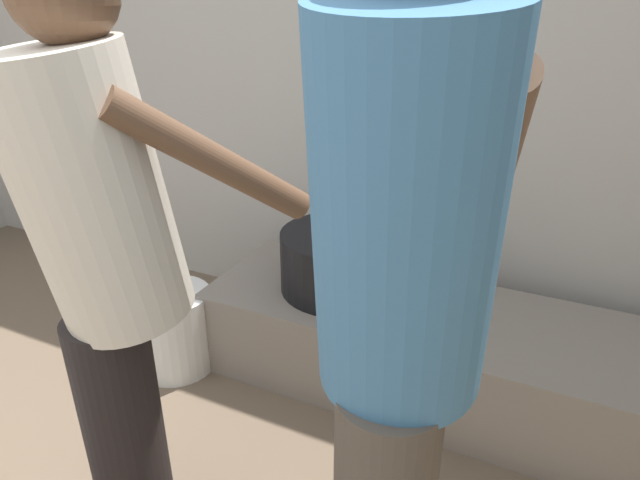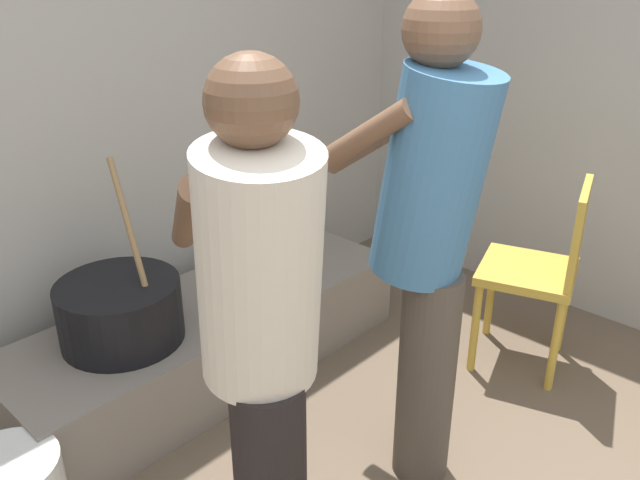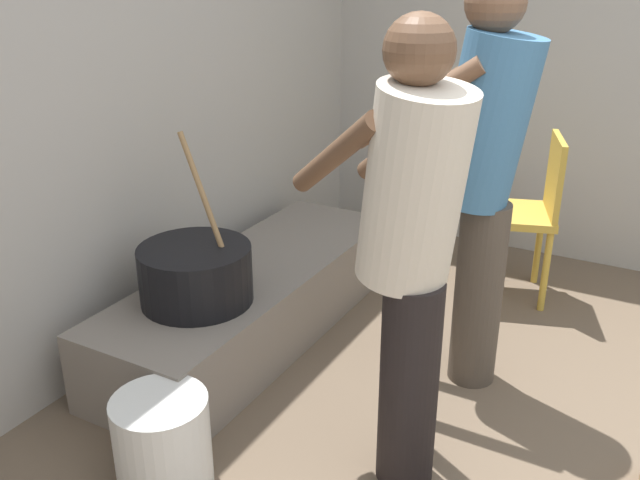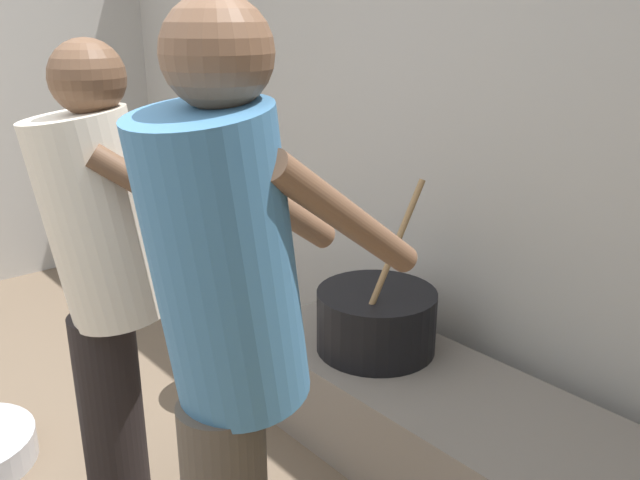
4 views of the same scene
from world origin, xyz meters
TOP-DOWN VIEW (x-y plane):
  - block_enclosure_rear at (0.00, 2.41)m, footprint 5.18×0.20m
  - hearth_ledge at (0.70, 1.89)m, footprint 1.82×0.60m
  - cooking_pot_main at (0.29, 1.90)m, footprint 0.47×0.47m
  - cook_in_cream_shirt at (0.14, 0.90)m, footprint 0.60×0.73m
  - cook_in_blue_shirt at (0.84, 0.89)m, footprint 0.41×0.72m
  - bucket_white_plastic at (-0.32, 1.58)m, footprint 0.33×0.33m

SIDE VIEW (x-z plane):
  - bucket_white_plastic at x=-0.32m, z-range 0.00..0.35m
  - hearth_ledge at x=0.70m, z-range 0.00..0.36m
  - cooking_pot_main at x=0.29m, z-range 0.14..0.83m
  - cook_in_cream_shirt at x=0.14m, z-range 0.11..1.68m
  - cook_in_blue_shirt at x=0.84m, z-range 0.13..1.80m
  - block_enclosure_rear at x=0.00m, z-range 0.00..2.37m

